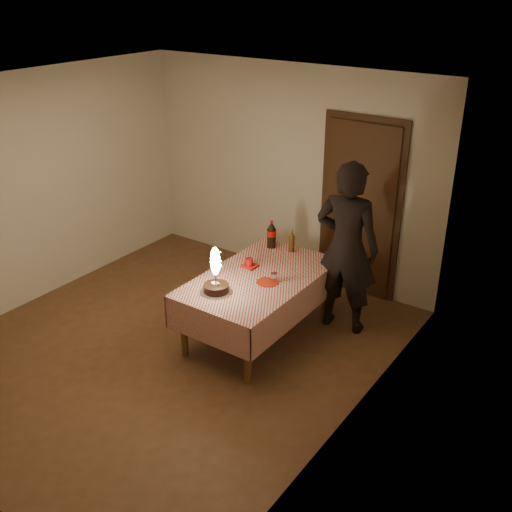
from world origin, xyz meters
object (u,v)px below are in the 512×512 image
object	(u,v)px
dining_table	(259,285)
cola_bottle	(271,234)
red_cup	(249,263)
photographer	(347,248)
red_plate	(268,282)
birthday_cake	(216,280)
clear_cup	(274,277)
amber_bottle_left	(292,242)

from	to	relation	value
dining_table	cola_bottle	xyz separation A→B (m)	(-0.30, 0.68, 0.25)
red_cup	photographer	bearing A→B (deg)	33.73
dining_table	red_plate	bearing A→B (deg)	-21.89
dining_table	birthday_cake	xyz separation A→B (m)	(-0.15, -0.51, 0.23)
red_plate	photographer	world-z (taller)	photographer
dining_table	photographer	distance (m)	0.98
birthday_cake	photographer	bearing A→B (deg)	56.25
dining_table	clear_cup	size ratio (longest dim) A/B	19.11
red_plate	clear_cup	size ratio (longest dim) A/B	2.44
dining_table	cola_bottle	size ratio (longest dim) A/B	5.42
dining_table	red_cup	xyz separation A→B (m)	(-0.20, 0.12, 0.15)
dining_table	red_cup	size ratio (longest dim) A/B	17.20
birthday_cake	red_plate	size ratio (longest dim) A/B	2.16
red_plate	cola_bottle	bearing A→B (deg)	121.07
red_plate	photographer	xyz separation A→B (m)	(0.49, 0.73, 0.23)
dining_table	birthday_cake	distance (m)	0.58
cola_bottle	red_plate	bearing A→B (deg)	-58.93
photographer	cola_bottle	bearing A→B (deg)	179.86
red_cup	photographer	size ratio (longest dim) A/B	0.05
birthday_cake	cola_bottle	world-z (taller)	birthday_cake
birthday_cake	cola_bottle	distance (m)	1.19
photographer	red_plate	bearing A→B (deg)	-123.65
birthday_cake	red_plate	xyz separation A→B (m)	(0.30, 0.45, -0.13)
red_cup	cola_bottle	size ratio (longest dim) A/B	0.31
cola_bottle	photographer	world-z (taller)	photographer
dining_table	clear_cup	distance (m)	0.23
photographer	amber_bottle_left	bearing A→B (deg)	177.42
red_cup	cola_bottle	world-z (taller)	cola_bottle
red_plate	amber_bottle_left	distance (m)	0.80
red_cup	photographer	world-z (taller)	photographer
clear_cup	dining_table	bearing A→B (deg)	-179.93
red_cup	cola_bottle	xyz separation A→B (m)	(-0.09, 0.56, 0.10)
amber_bottle_left	dining_table	bearing A→B (deg)	-86.05
red_plate	cola_bottle	xyz separation A→B (m)	(-0.44, 0.74, 0.15)
red_plate	photographer	distance (m)	0.91
red_plate	clear_cup	bearing A→B (deg)	56.58
amber_bottle_left	clear_cup	bearing A→B (deg)	-71.61
cola_bottle	amber_bottle_left	size ratio (longest dim) A/B	1.25
red_plate	red_cup	xyz separation A→B (m)	(-0.35, 0.17, 0.05)
red_plate	amber_bottle_left	xyz separation A→B (m)	(-0.20, 0.76, 0.11)
amber_bottle_left	photographer	xyz separation A→B (m)	(0.68, -0.03, 0.12)
cola_bottle	photographer	distance (m)	0.94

